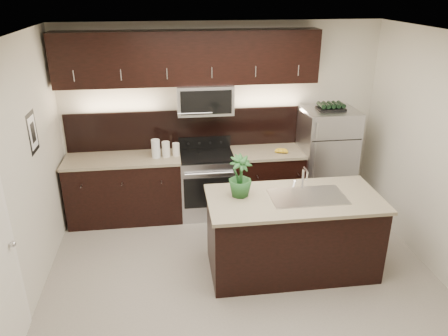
# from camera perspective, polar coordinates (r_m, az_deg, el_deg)

# --- Properties ---
(ground) EXTENTS (4.50, 4.50, 0.00)m
(ground) POSITION_cam_1_polar(r_m,az_deg,el_deg) (5.17, 2.56, -14.59)
(ground) COLOR gray
(ground) RESTS_ON ground
(room_walls) EXTENTS (4.52, 4.02, 2.71)m
(room_walls) POSITION_cam_1_polar(r_m,az_deg,el_deg) (4.30, 1.58, 3.16)
(room_walls) COLOR beige
(room_walls) RESTS_ON ground
(counter_run) EXTENTS (3.51, 0.65, 0.94)m
(counter_run) POSITION_cam_1_polar(r_m,az_deg,el_deg) (6.33, -4.09, -2.18)
(counter_run) COLOR black
(counter_run) RESTS_ON ground
(upper_fixtures) EXTENTS (3.49, 0.40, 1.66)m
(upper_fixtures) POSITION_cam_1_polar(r_m,az_deg,el_deg) (5.96, -4.39, 13.13)
(upper_fixtures) COLOR black
(upper_fixtures) RESTS_ON counter_run
(island) EXTENTS (1.96, 0.96, 0.94)m
(island) POSITION_cam_1_polar(r_m,az_deg,el_deg) (5.19, 8.87, -8.43)
(island) COLOR black
(island) RESTS_ON ground
(sink_faucet) EXTENTS (0.84, 0.50, 0.28)m
(sink_faucet) POSITION_cam_1_polar(r_m,az_deg,el_deg) (5.01, 10.83, -3.48)
(sink_faucet) COLOR silver
(sink_faucet) RESTS_ON island
(refrigerator) EXTENTS (0.74, 0.67, 1.53)m
(refrigerator) POSITION_cam_1_polar(r_m,az_deg,el_deg) (6.54, 13.14, 0.95)
(refrigerator) COLOR #B2B2B7
(refrigerator) RESTS_ON ground
(wine_rack) EXTENTS (0.38, 0.23, 0.09)m
(wine_rack) POSITION_cam_1_polar(r_m,az_deg,el_deg) (6.29, 13.80, 7.79)
(wine_rack) COLOR black
(wine_rack) RESTS_ON refrigerator
(plant) EXTENTS (0.35, 0.35, 0.47)m
(plant) POSITION_cam_1_polar(r_m,az_deg,el_deg) (4.85, 2.12, -1.09)
(plant) COLOR #1E4C20
(plant) RESTS_ON island
(canisters) EXTENTS (0.38, 0.14, 0.26)m
(canisters) POSITION_cam_1_polar(r_m,az_deg,el_deg) (6.06, -7.91, 2.48)
(canisters) COLOR silver
(canisters) RESTS_ON counter_run
(french_press) EXTENTS (0.09, 0.09, 0.26)m
(french_press) POSITION_cam_1_polar(r_m,az_deg,el_deg) (6.35, 10.60, 3.13)
(french_press) COLOR silver
(french_press) RESTS_ON counter_run
(bananas) EXTENTS (0.23, 0.20, 0.06)m
(bananas) POSITION_cam_1_polar(r_m,az_deg,el_deg) (6.24, 7.02, 2.32)
(bananas) COLOR gold
(bananas) RESTS_ON counter_run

